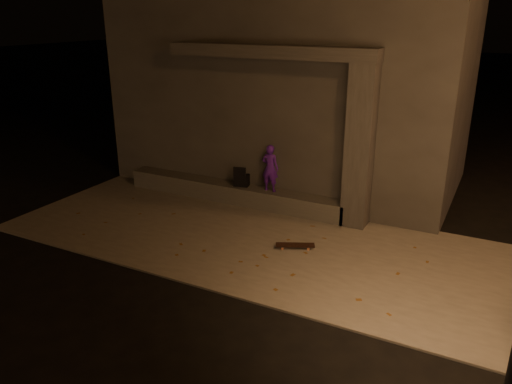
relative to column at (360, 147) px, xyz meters
The scene contains 9 objects.
ground 4.51m from the column, 114.39° to the right, with size 120.00×120.00×0.00m, color black.
sidewalk 3.04m from the column, 134.17° to the right, with size 11.00×4.40×0.04m, color slate.
building 3.92m from the column, 134.55° to the left, with size 9.00×5.10×5.22m.
ledge 3.57m from the column, behind, with size 6.00×0.55×0.45m, color #4C4944.
column is the anchor object (origin of this frame).
canopy 2.93m from the column, behind, with size 5.00×0.70×0.28m, color #383532.
skateboarder 2.28m from the column, behind, with size 0.42×0.28×1.16m, color #4D179A.
backpack 3.17m from the column, behind, with size 0.40×0.30×0.51m.
skateboard 2.59m from the column, 111.64° to the right, with size 0.80×0.52×0.09m.
Camera 1 is at (4.50, -6.60, 4.62)m, focal length 35.00 mm.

